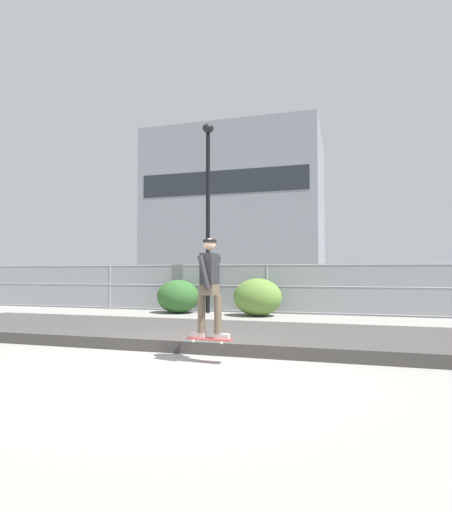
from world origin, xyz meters
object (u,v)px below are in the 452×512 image
object	(u,v)px
shrub_center	(258,297)
parked_car_mid	(384,289)
shrub_left	(178,296)
street_lamp	(208,195)
skater	(210,281)
skateboard	(210,339)
parked_car_near	(229,288)

from	to	relation	value
shrub_center	parked_car_mid	bearing A→B (deg)	38.50
parked_car_mid	shrub_left	distance (m)	8.32
street_lamp	parked_car_mid	world-z (taller)	street_lamp
skater	street_lamp	bearing A→B (deg)	108.76
skater	street_lamp	xyz separation A→B (m)	(-2.72, 8.00, 3.07)
shrub_left	shrub_center	world-z (taller)	shrub_center
street_lamp	parked_car_mid	distance (m)	8.07
skateboard	street_lamp	world-z (taller)	street_lamp
skater	shrub_left	size ratio (longest dim) A/B	1.06
skateboard	parked_car_mid	bearing A→B (deg)	70.91
skater	shrub_left	bearing A→B (deg)	116.35
parked_car_mid	skateboard	bearing A→B (deg)	-109.09
shrub_left	shrub_center	bearing A→B (deg)	-3.33
skater	parked_car_mid	size ratio (longest dim) A/B	0.38
parked_car_mid	shrub_left	size ratio (longest dim) A/B	2.79
shrub_left	parked_car_mid	bearing A→B (deg)	24.11
skateboard	skater	size ratio (longest dim) A/B	0.47
shrub_center	parked_car_near	bearing A→B (deg)	119.28
street_lamp	skater	bearing A→B (deg)	-71.24
shrub_left	street_lamp	bearing A→B (deg)	19.43
skateboard	parked_car_mid	size ratio (longest dim) A/B	0.18
skateboard	shrub_center	distance (m)	7.48
skater	parked_car_near	xyz separation A→B (m)	(-2.72, 11.08, -0.56)
skateboard	shrub_left	xyz separation A→B (m)	(-3.78, 7.63, 0.22)
parked_car_near	shrub_left	xyz separation A→B (m)	(-1.06, -3.45, -0.21)
street_lamp	shrub_left	bearing A→B (deg)	-160.57
skateboard	shrub_left	distance (m)	8.51
skateboard	parked_car_near	xyz separation A→B (m)	(-2.72, 11.08, 0.43)
skateboard	street_lamp	size ratio (longest dim) A/B	0.11
street_lamp	shrub_center	world-z (taller)	street_lamp
skater	street_lamp	world-z (taller)	street_lamp
skater	street_lamp	size ratio (longest dim) A/B	0.24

